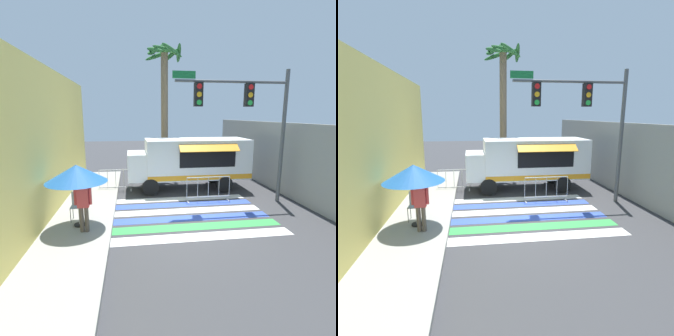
# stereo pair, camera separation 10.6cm
# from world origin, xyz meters

# --- Properties ---
(ground_plane) EXTENTS (60.00, 60.00, 0.00)m
(ground_plane) POSITION_xyz_m (0.00, 0.00, 0.00)
(ground_plane) COLOR #38383A
(sidewalk_left) EXTENTS (4.40, 16.00, 0.18)m
(sidewalk_left) POSITION_xyz_m (-4.76, 0.00, 0.09)
(sidewalk_left) COLOR #99968E
(sidewalk_left) RESTS_ON ground_plane
(building_left_facade) EXTENTS (0.25, 16.00, 5.42)m
(building_left_facade) POSITION_xyz_m (-4.83, 0.00, 2.71)
(building_left_facade) COLOR #E5D166
(building_left_facade) RESTS_ON ground_plane
(concrete_wall_right) EXTENTS (0.20, 16.00, 3.39)m
(concrete_wall_right) POSITION_xyz_m (5.34, 3.00, 1.70)
(concrete_wall_right) COLOR gray
(concrete_wall_right) RESTS_ON ground_plane
(crosswalk_painted) EXTENTS (6.40, 4.36, 0.01)m
(crosswalk_painted) POSITION_xyz_m (0.00, 0.54, 0.00)
(crosswalk_painted) COLOR white
(crosswalk_painted) RESTS_ON ground_plane
(food_truck) EXTENTS (6.03, 2.49, 2.56)m
(food_truck) POSITION_xyz_m (0.94, 4.09, 1.51)
(food_truck) COLOR white
(food_truck) RESTS_ON ground_plane
(traffic_signal_pole) EXTENTS (4.81, 0.29, 5.55)m
(traffic_signal_pole) POSITION_xyz_m (2.87, 1.56, 3.94)
(traffic_signal_pole) COLOR #515456
(traffic_signal_pole) RESTS_ON ground_plane
(patio_umbrella) EXTENTS (1.93, 1.93, 2.03)m
(patio_umbrella) POSITION_xyz_m (-3.61, -0.35, 1.93)
(patio_umbrella) COLOR black
(patio_umbrella) RESTS_ON sidewalk_left
(folding_chair) EXTENTS (0.41, 0.41, 0.97)m
(folding_chair) POSITION_xyz_m (-3.75, 0.20, 0.77)
(folding_chair) COLOR #4C4C51
(folding_chair) RESTS_ON sidewalk_left
(vendor_person) EXTENTS (0.53, 0.22, 1.70)m
(vendor_person) POSITION_xyz_m (-3.37, -0.84, 1.15)
(vendor_person) COLOR brown
(vendor_person) RESTS_ON sidewalk_left
(barricade_front) EXTENTS (1.95, 0.44, 1.10)m
(barricade_front) POSITION_xyz_m (1.44, 1.98, 0.55)
(barricade_front) COLOR #B7BABF
(barricade_front) RESTS_ON ground_plane
(barricade_side) EXTENTS (1.61, 0.44, 1.10)m
(barricade_side) POSITION_xyz_m (-2.67, 4.14, 0.53)
(barricade_side) COLOR #B7BABF
(barricade_side) RESTS_ON ground_plane
(palm_tree) EXTENTS (2.17, 2.30, 7.72)m
(palm_tree) POSITION_xyz_m (0.16, 7.01, 5.07)
(palm_tree) COLOR #7A664C
(palm_tree) RESTS_ON ground_plane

